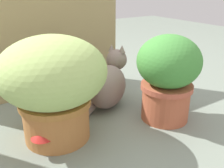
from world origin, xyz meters
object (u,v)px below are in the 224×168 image
Objects in this scene: grass_planter at (53,82)px; mushroom_ornament_red at (43,135)px; leafy_planter at (168,75)px; cat at (109,84)px.

grass_planter reaches higher than mushroom_ornament_red.
mushroom_ornament_red is at bearing -139.49° from grass_planter.
grass_planter is at bearing 165.48° from leafy_planter.
cat is at bearing 119.92° from leafy_planter.
cat is (0.34, 0.13, -0.13)m from grass_planter.
mushroom_ornament_red is at bearing 174.65° from leafy_planter.
grass_planter is 0.21m from mushroom_ornament_red.
cat is at bearing 26.09° from mushroom_ornament_red.
grass_planter is 4.11× the size of mushroom_ornament_red.
leafy_planter is 0.32m from cat.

